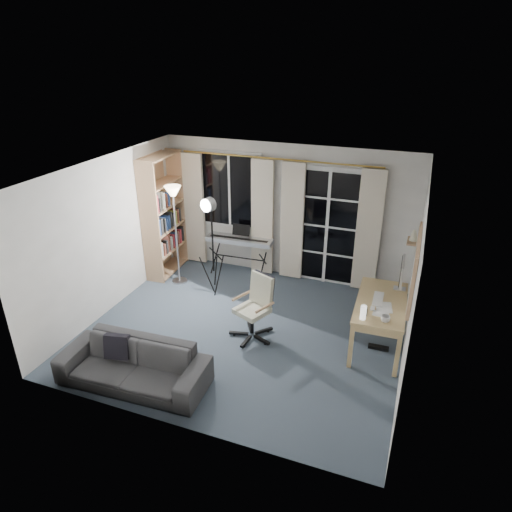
% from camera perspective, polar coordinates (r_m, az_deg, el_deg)
% --- Properties ---
extents(floor, '(4.50, 4.00, 0.02)m').
position_cam_1_polar(floor, '(6.89, -1.46, -9.35)').
color(floor, '#3C4857').
rests_on(floor, ground).
extents(window, '(1.20, 0.08, 1.40)m').
position_cam_1_polar(window, '(8.27, -3.25, 8.23)').
color(window, white).
rests_on(window, floor).
extents(french_door, '(1.32, 0.09, 2.11)m').
position_cam_1_polar(french_door, '(7.91, 8.90, 3.53)').
color(french_door, white).
rests_on(french_door, floor).
extents(curtains, '(3.60, 0.07, 2.13)m').
position_cam_1_polar(curtains, '(8.01, 2.57, 4.62)').
color(curtains, gold).
rests_on(curtains, floor).
extents(bookshelf, '(0.40, 1.03, 2.19)m').
position_cam_1_polar(bookshelf, '(8.37, -11.71, 4.62)').
color(bookshelf, '#A77B58').
rests_on(bookshelf, floor).
extents(torchiere_lamp, '(0.37, 0.37, 1.77)m').
position_cam_1_polar(torchiere_lamp, '(7.76, -10.22, 6.15)').
color(torchiere_lamp, '#B2B2B7').
rests_on(torchiere_lamp, floor).
extents(keyboard_piano, '(1.22, 0.63, 0.88)m').
position_cam_1_polar(keyboard_piano, '(8.21, -2.07, 1.92)').
color(keyboard_piano, black).
rests_on(keyboard_piano, floor).
extents(studio_light, '(0.38, 0.39, 1.73)m').
position_cam_1_polar(studio_light, '(7.34, -5.86, 4.98)').
color(studio_light, black).
rests_on(studio_light, floor).
extents(office_chair, '(0.65, 0.66, 0.94)m').
position_cam_1_polar(office_chair, '(6.52, 0.17, -5.64)').
color(office_chair, black).
rests_on(office_chair, floor).
extents(desk, '(0.70, 1.33, 0.70)m').
position_cam_1_polar(desk, '(6.49, 15.33, -6.16)').
color(desk, tan).
rests_on(desk, floor).
extents(monitor, '(0.17, 0.51, 0.44)m').
position_cam_1_polar(monitor, '(6.72, 17.76, -1.94)').
color(monitor, silver).
rests_on(monitor, desk).
extents(desk_clutter, '(0.40, 0.81, 0.89)m').
position_cam_1_polar(desk_clutter, '(6.34, 14.52, -7.57)').
color(desk_clutter, white).
rests_on(desk_clutter, desk).
extents(mug, '(0.12, 0.09, 0.12)m').
position_cam_1_polar(mug, '(5.98, 15.89, -7.47)').
color(mug, silver).
rests_on(mug, desk).
extents(wall_mirror, '(0.04, 0.94, 0.74)m').
position_cam_1_polar(wall_mirror, '(5.44, 19.15, -1.83)').
color(wall_mirror, '#A77B58').
rests_on(wall_mirror, floor).
extents(framed_print, '(0.03, 0.42, 0.32)m').
position_cam_1_polar(framed_print, '(6.25, 19.72, 2.08)').
color(framed_print, '#A77B58').
rests_on(framed_print, floor).
extents(wall_shelf, '(0.16, 0.30, 0.18)m').
position_cam_1_polar(wall_shelf, '(6.78, 19.10, 2.20)').
color(wall_shelf, '#A77B58').
rests_on(wall_shelf, floor).
extents(sofa, '(1.88, 0.63, 0.73)m').
position_cam_1_polar(sofa, '(5.94, -15.21, -12.30)').
color(sofa, '#313134').
rests_on(sofa, floor).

